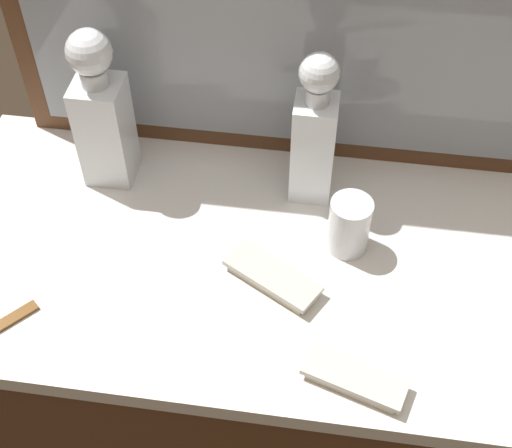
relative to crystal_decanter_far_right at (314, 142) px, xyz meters
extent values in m
cube|color=brown|center=(-0.08, -0.17, -0.59)|extent=(1.13, 0.58, 0.86)
cube|color=silver|center=(-0.08, -0.17, -0.14)|extent=(1.16, 0.59, 0.03)
cube|color=white|center=(0.00, 0.00, -0.02)|extent=(0.08, 0.08, 0.21)
cube|color=#9E5619|center=(0.00, 0.00, -0.06)|extent=(0.06, 0.06, 0.12)
cylinder|color=white|center=(0.00, 0.00, 0.10)|extent=(0.04, 0.04, 0.03)
sphere|color=white|center=(0.00, 0.00, 0.15)|extent=(0.07, 0.07, 0.07)
cube|color=white|center=(-0.38, -0.01, -0.02)|extent=(0.09, 0.09, 0.21)
cube|color=#9E5619|center=(-0.38, -0.01, -0.05)|extent=(0.07, 0.07, 0.14)
cylinder|color=white|center=(-0.38, -0.01, 0.10)|extent=(0.05, 0.05, 0.03)
sphere|color=white|center=(-0.38, -0.01, 0.15)|extent=(0.08, 0.08, 0.08)
cylinder|color=white|center=(0.08, -0.13, -0.07)|extent=(0.07, 0.07, 0.11)
cylinder|color=silver|center=(0.08, -0.13, -0.12)|extent=(0.07, 0.07, 0.01)
cube|color=#B7A88C|center=(0.10, -0.40, -0.12)|extent=(0.15, 0.09, 0.01)
cube|color=beige|center=(0.10, -0.40, -0.10)|extent=(0.17, 0.10, 0.01)
cube|color=#B7A88C|center=(-0.04, -0.22, -0.12)|extent=(0.16, 0.12, 0.01)
cube|color=beige|center=(-0.04, -0.22, -0.10)|extent=(0.18, 0.14, 0.01)
cube|color=brown|center=(-0.46, -0.37, -0.12)|extent=(0.10, 0.11, 0.01)
camera|label=1|loc=(0.03, -0.94, 0.84)|focal=49.78mm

